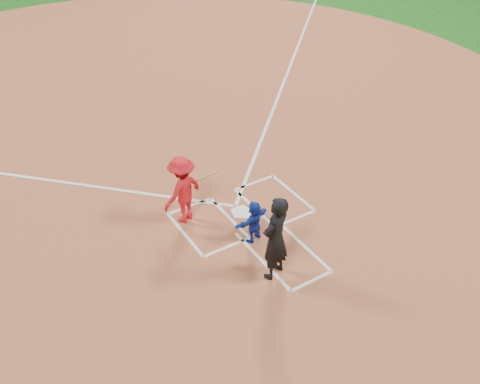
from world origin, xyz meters
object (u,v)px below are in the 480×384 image
home_plate (242,212)px  catcher (254,221)px  umpire (275,238)px  batter_at_plate (183,190)px

home_plate → catcher: bearing=73.4°
catcher → umpire: bearing=64.1°
home_plate → batter_at_plate: bearing=-21.9°
catcher → umpire: (-0.26, -1.18, 0.48)m
home_plate → batter_at_plate: size_ratio=0.34×
catcher → umpire: 1.30m
home_plate → batter_at_plate: 1.66m
batter_at_plate → catcher: bearing=-56.3°
home_plate → umpire: (-0.56, -2.18, 1.00)m
batter_at_plate → home_plate: bearing=-21.9°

